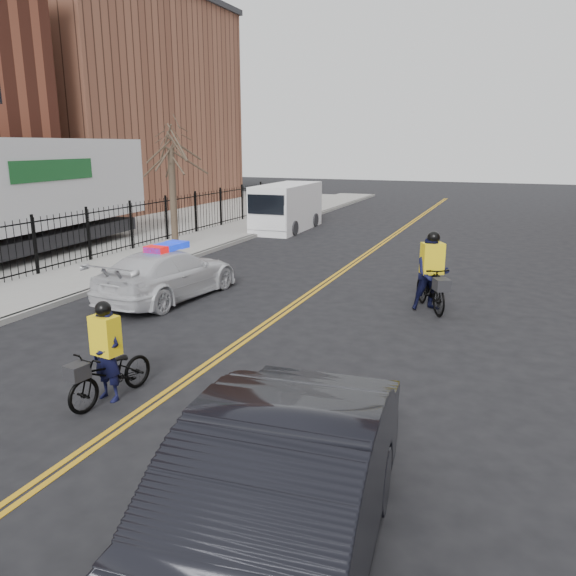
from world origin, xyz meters
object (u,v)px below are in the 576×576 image
Objects in this scene: dark_sedan at (270,516)px; semi_trailer at (1,193)px; cargo_van at (286,208)px; cyclist_near at (107,366)px; cyclist_far at (431,279)px; police_cruiser at (168,274)px.

semi_trailer reaches higher than dark_sedan.
cargo_van is at bearing 106.37° from dark_sedan.
dark_sedan is 5.24m from cyclist_near.
cargo_van is 2.64× the size of cyclist_far.
cyclist_near is (-4.33, 2.93, -0.27)m from dark_sedan.
cargo_van is 13.13m from semi_trailer.
cyclist_near is (2.77, -5.98, -0.10)m from police_cruiser.
cyclist_near is at bearing 140.30° from dark_sedan.
police_cruiser is 0.89× the size of cargo_van.
cyclist_far is (4.31, 7.58, 0.22)m from cyclist_near.
police_cruiser is 6.59m from cyclist_near.
cyclist_far is (15.69, -0.63, -1.73)m from semi_trailer.
semi_trailer reaches higher than cyclist_near.
cargo_van reaches higher than cyclist_far.
semi_trailer reaches higher than police_cruiser.
cargo_van is at bearing -77.25° from police_cruiser.
police_cruiser is 0.93× the size of dark_sedan.
cargo_van reaches higher than cyclist_near.
dark_sedan is at bearing 133.19° from police_cruiser.
police_cruiser is 9.08m from semi_trailer.
dark_sedan is at bearing -39.93° from semi_trailer.
dark_sedan is at bearing -25.47° from cyclist_near.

